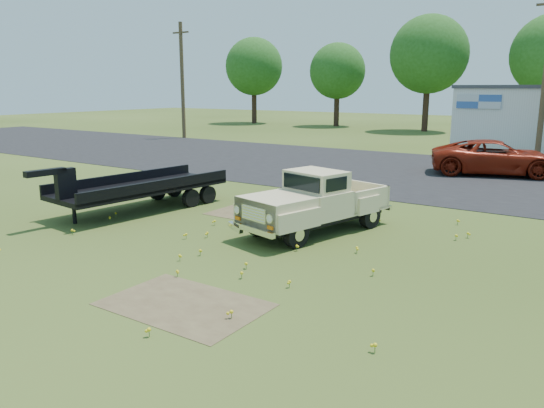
{
  "coord_description": "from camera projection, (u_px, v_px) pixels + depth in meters",
  "views": [
    {
      "loc": [
        8.09,
        -9.8,
        3.99
      ],
      "look_at": [
        0.79,
        1.0,
        1.12
      ],
      "focal_mm": 35.0,
      "sensor_mm": 36.0,
      "label": 1
    }
  ],
  "objects": [
    {
      "name": "flatbed_trailer",
      "position": [
        141.0,
        184.0,
        17.53
      ],
      "size": [
        2.84,
        6.59,
        1.74
      ],
      "primitive_type": null,
      "rotation": [
        0.0,
        0.0,
        -0.11
      ],
      "color": "black",
      "rests_on": "ground"
    },
    {
      "name": "vintage_pickup_truck",
      "position": [
        316.0,
        201.0,
        14.83
      ],
      "size": [
        3.05,
        5.16,
        1.76
      ],
      "primitive_type": null,
      "rotation": [
        0.0,
        0.0,
        -0.26
      ],
      "color": "beige",
      "rests_on": "ground"
    },
    {
      "name": "dirt_patch_a",
      "position": [
        184.0,
        305.0,
        9.97
      ],
      "size": [
        3.0,
        2.0,
        0.01
      ],
      "primitive_type": "cube",
      "color": "brown",
      "rests_on": "ground"
    },
    {
      "name": "treeline_b",
      "position": [
        337.0,
        71.0,
        55.02
      ],
      "size": [
        5.76,
        5.76,
        8.57
      ],
      "color": "#332017",
      "rests_on": "ground"
    },
    {
      "name": "red_pickup",
      "position": [
        496.0,
        158.0,
        24.64
      ],
      "size": [
        6.3,
        4.32,
        1.6
      ],
      "primitive_type": "imported",
      "rotation": [
        0.0,
        0.0,
        1.89
      ],
      "color": "maroon",
      "rests_on": "ground"
    },
    {
      "name": "treeline_c",
      "position": [
        429.0,
        54.0,
        48.07
      ],
      "size": [
        7.04,
        7.04,
        10.47
      ],
      "color": "#332017",
      "rests_on": "ground"
    },
    {
      "name": "asphalt_lot",
      "position": [
        422.0,
        173.0,
        25.36
      ],
      "size": [
        90.0,
        14.0,
        0.02
      ],
      "primitive_type": "cube",
      "color": "black",
      "rests_on": "ground"
    },
    {
      "name": "dirt_patch_b",
      "position": [
        244.0,
        214.0,
        17.14
      ],
      "size": [
        2.2,
        1.6,
        0.01
      ],
      "primitive_type": "cube",
      "color": "brown",
      "rests_on": "ground"
    },
    {
      "name": "utility_pole_west",
      "position": [
        182.0,
        80.0,
        42.06
      ],
      "size": [
        1.6,
        0.3,
        9.0
      ],
      "color": "#493722",
      "rests_on": "ground"
    },
    {
      "name": "treeline_a",
      "position": [
        254.0,
        67.0,
        59.54
      ],
      "size": [
        6.4,
        6.4,
        9.52
      ],
      "color": "#332017",
      "rests_on": "ground"
    },
    {
      "name": "ground",
      "position": [
        223.0,
        251.0,
        13.21
      ],
      "size": [
        140.0,
        140.0,
        0.0
      ],
      "primitive_type": "plane",
      "color": "#334716",
      "rests_on": "ground"
    }
  ]
}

